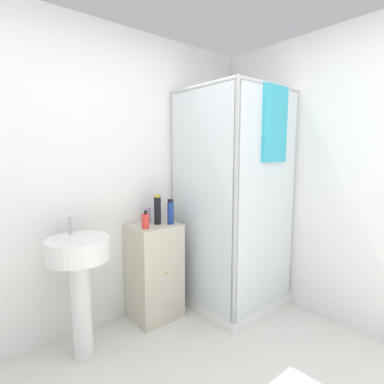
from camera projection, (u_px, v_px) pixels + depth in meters
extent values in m
cube|color=white|center=(84.00, 181.00, 2.38)|extent=(6.40, 0.06, 2.50)
cube|color=white|center=(230.00, 296.00, 3.00)|extent=(0.84, 0.84, 0.09)
cylinder|color=#B2B2B7|center=(229.00, 192.00, 3.44)|extent=(0.04, 0.04, 2.04)
cylinder|color=#B2B2B7|center=(173.00, 199.00, 2.92)|extent=(0.04, 0.04, 2.04)
cylinder|color=#B2B2B7|center=(292.00, 201.00, 2.83)|extent=(0.04, 0.04, 2.04)
cylinder|color=#B2B2B7|center=(235.00, 211.00, 2.32)|extent=(0.04, 0.04, 2.04)
cylinder|color=#B2B2B7|center=(271.00, 85.00, 2.44)|extent=(0.80, 0.04, 0.04)
cylinder|color=#B2B2B7|center=(204.00, 98.00, 3.05)|extent=(0.80, 0.04, 0.04)
cylinder|color=#B2B2B7|center=(201.00, 86.00, 2.49)|extent=(0.04, 0.80, 0.04)
cylinder|color=#B2B2B7|center=(261.00, 97.00, 3.00)|extent=(0.04, 0.80, 0.04)
cube|color=silver|center=(268.00, 203.00, 2.56)|extent=(0.77, 0.01, 1.91)
cube|color=silver|center=(200.00, 202.00, 2.61)|extent=(0.01, 0.77, 1.91)
cylinder|color=#B7BABF|center=(221.00, 209.00, 3.29)|extent=(0.02, 0.02, 1.53)
cylinder|color=#B7BABF|center=(226.00, 137.00, 3.15)|extent=(0.07, 0.07, 0.04)
cube|color=#38ADC6|center=(275.00, 124.00, 2.48)|extent=(0.31, 0.03, 0.63)
cube|color=beige|center=(154.00, 271.00, 2.66)|extent=(0.41, 0.35, 0.85)
sphere|color=gold|center=(167.00, 273.00, 2.51)|extent=(0.02, 0.02, 0.02)
cylinder|color=white|center=(82.00, 308.00, 2.14)|extent=(0.14, 0.14, 0.73)
cylinder|color=white|center=(79.00, 249.00, 2.09)|extent=(0.43, 0.43, 0.15)
cylinder|color=#B7BABF|center=(70.00, 225.00, 2.18)|extent=(0.02, 0.02, 0.13)
cube|color=#B7BABF|center=(71.00, 219.00, 2.15)|extent=(0.02, 0.07, 0.02)
cylinder|color=red|center=(145.00, 221.00, 2.46)|extent=(0.06, 0.06, 0.12)
cylinder|color=black|center=(145.00, 213.00, 2.45)|extent=(0.02, 0.02, 0.02)
cube|color=black|center=(146.00, 211.00, 2.44)|extent=(0.02, 0.03, 0.01)
cylinder|color=black|center=(158.00, 211.00, 2.61)|extent=(0.06, 0.06, 0.24)
cylinder|color=gold|center=(157.00, 196.00, 2.59)|extent=(0.05, 0.05, 0.02)
cylinder|color=navy|center=(171.00, 213.00, 2.61)|extent=(0.06, 0.06, 0.20)
cylinder|color=black|center=(170.00, 201.00, 2.60)|extent=(0.05, 0.05, 0.02)
cylinder|color=#B299C6|center=(147.00, 215.00, 2.67)|extent=(0.06, 0.06, 0.13)
cylinder|color=silver|center=(147.00, 207.00, 2.66)|extent=(0.02, 0.02, 0.02)
cube|color=silver|center=(148.00, 206.00, 2.65)|extent=(0.01, 0.03, 0.01)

